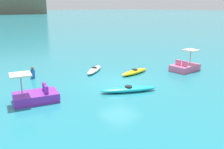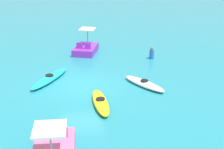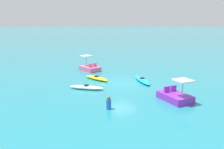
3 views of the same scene
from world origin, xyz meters
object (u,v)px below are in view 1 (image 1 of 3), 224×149
(pedal_boat_pink, at_px, (185,67))
(pedal_boat_purple, at_px, (35,96))
(kayak_yellow, at_px, (135,72))
(person_near_shore, at_px, (33,73))
(kayak_white, at_px, (94,70))
(kayak_cyan, at_px, (128,89))

(pedal_boat_pink, relative_size, pedal_boat_purple, 0.90)
(kayak_yellow, bearing_deg, pedal_boat_purple, -176.69)
(person_near_shore, bearing_deg, pedal_boat_pink, -30.15)
(kayak_white, height_order, person_near_shore, person_near_shore)
(kayak_cyan, bearing_deg, pedal_boat_purple, 155.94)
(kayak_white, height_order, pedal_boat_purple, pedal_boat_purple)
(kayak_white, height_order, pedal_boat_pink, pedal_boat_pink)
(kayak_white, bearing_deg, kayak_yellow, -52.50)
(kayak_yellow, relative_size, kayak_white, 1.07)
(kayak_white, bearing_deg, pedal_boat_pink, -37.94)
(kayak_yellow, relative_size, pedal_boat_purple, 1.09)
(kayak_cyan, xyz_separation_m, pedal_boat_pink, (7.31, 0.75, 0.17))
(kayak_yellow, distance_m, person_near_shore, 7.77)
(person_near_shore, bearing_deg, pedal_boat_purple, -112.18)
(kayak_cyan, bearing_deg, person_near_shore, 115.02)
(kayak_white, xyz_separation_m, pedal_boat_pink, (5.93, -4.62, 0.17))
(kayak_yellow, xyz_separation_m, pedal_boat_pink, (3.92, -2.00, 0.17))
(kayak_cyan, distance_m, pedal_boat_pink, 7.35)
(kayak_white, bearing_deg, pedal_boat_purple, -154.27)
(kayak_yellow, distance_m, pedal_boat_pink, 4.41)
(kayak_yellow, height_order, pedal_boat_purple, pedal_boat_purple)
(kayak_cyan, height_order, person_near_shore, person_near_shore)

